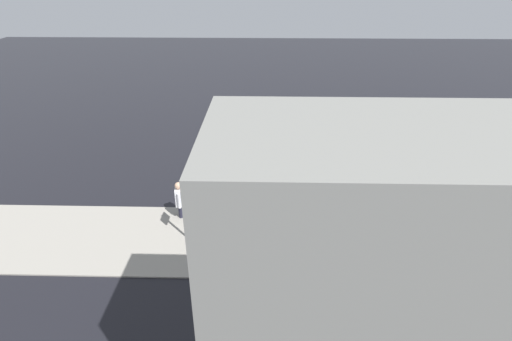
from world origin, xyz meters
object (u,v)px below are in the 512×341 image
at_px(moving_hatchback, 308,152).
at_px(fire_hydrant, 215,203).
at_px(sign_post, 191,197).
at_px(pedestrian, 180,198).

distance_m(moving_hatchback, fire_hydrant, 4.04).
distance_m(fire_hydrant, sign_post, 2.00).
distance_m(moving_hatchback, sign_post, 5.39).
bearing_deg(sign_post, fire_hydrant, -103.85).
xyz_separation_m(moving_hatchback, fire_hydrant, (3.08, 2.53, -0.63)).
relative_size(fire_hydrant, sign_post, 0.33).
relative_size(moving_hatchback, pedestrian, 3.48).
bearing_deg(sign_post, pedestrian, -64.90).
bearing_deg(sign_post, moving_hatchback, -130.28).
height_order(fire_hydrant, pedestrian, pedestrian).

